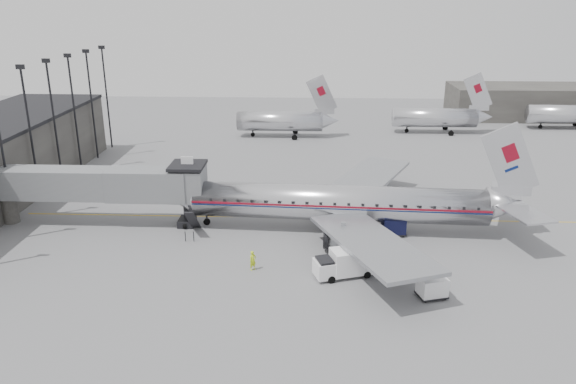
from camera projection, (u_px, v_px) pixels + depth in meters
The scene contains 13 objects.
ground at pixel (276, 241), 53.32m from camera, with size 160.00×160.00×0.00m, color slate.
hangar at pixel (530, 102), 107.12m from camera, with size 30.00×12.00×6.00m, color #373532.
apron_line at pixel (308, 218), 58.86m from camera, with size 0.15×60.00×0.01m, color gold.
jet_bridge at pixel (112, 185), 56.07m from camera, with size 21.00×6.20×7.10m.
floodlight_masts at pixel (42, 123), 63.93m from camera, with size 0.90×42.25×15.25m.
distant_aircraft_near at pixel (281, 120), 92.11m from camera, with size 16.39×3.20×10.26m.
distant_aircraft_mid at pixel (436, 117), 94.84m from camera, with size 16.39×3.20×10.26m.
distant_aircraft_far at pixel (570, 113), 97.65m from camera, with size 16.39×3.20×10.26m.
airliner at pixel (346, 203), 54.91m from camera, with size 35.78×33.09×11.31m.
service_van at pixel (345, 263), 46.29m from camera, with size 5.30×3.36×2.33m.
baggage_cart_navy at pixel (394, 226), 54.45m from camera, with size 2.40×1.92×1.76m.
baggage_cart_white at pixel (432, 287), 43.09m from camera, with size 2.52×2.17×1.69m.
ramp_worker at pixel (253, 261), 47.44m from camera, with size 0.63×0.41×1.73m, color #C5E51A.
Camera 1 is at (3.20, -48.71, 21.99)m, focal length 35.00 mm.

